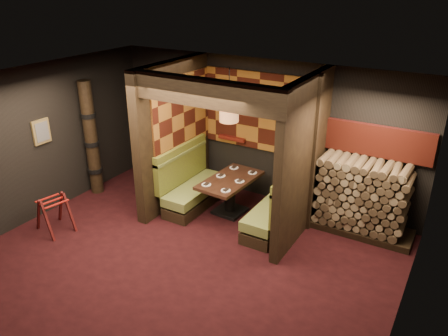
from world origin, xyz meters
The scene contains 23 objects.
floor centered at (0.00, 0.00, -0.01)m, with size 6.50×5.50×0.02m, color black.
ceiling centered at (0.00, 0.00, 2.86)m, with size 6.50×5.50×0.02m, color black.
wall_back centered at (0.00, 2.76, 1.43)m, with size 6.50×0.02×2.85m, color black.
wall_front centered at (0.00, -2.76, 1.43)m, with size 6.50×0.02×2.85m, color black.
wall_left centered at (-3.26, 0.00, 1.43)m, with size 0.02×5.50×2.85m, color black.
wall_right centered at (3.26, 0.00, 1.43)m, with size 0.02×5.50×2.85m, color black.
partition_left centered at (-1.35, 1.65, 1.43)m, with size 0.20×2.20×2.85m, color black.
partition_right centered at (1.30, 1.70, 1.43)m, with size 0.15×2.10×2.85m, color black.
header_beam centered at (-0.02, 0.70, 2.63)m, with size 2.85×0.18×0.44m, color black.
tapa_back_panel centered at (-0.02, 2.71, 1.82)m, with size 2.40×0.06×1.55m, color #975D20.
tapa_side_panel centered at (-1.23, 1.82, 1.85)m, with size 0.04×1.85×1.45m, color #975D20.
lacquer_shelf centered at (-0.60, 2.65, 1.18)m, with size 0.60×0.12×0.07m, color #5E1610.
booth_bench_left centered at (-0.96, 1.65, 0.40)m, with size 0.68×1.60×1.14m.
booth_bench_right centered at (0.93, 1.65, 0.40)m, with size 0.68×1.60×1.14m.
dining_table centered at (-0.14, 1.76, 0.49)m, with size 0.83×1.41×0.72m.
place_settings centered at (-0.14, 1.76, 0.73)m, with size 0.67×1.14×0.03m.
pendant_lamp centered at (-0.14, 1.71, 2.10)m, with size 0.34×0.34×0.98m.
framed_picture centered at (-3.22, 0.10, 1.62)m, with size 0.05×0.36×0.46m.
luggage_rack centered at (-2.54, -0.42, 0.36)m, with size 0.75×0.60×0.73m.
totem_column centered at (-3.05, 1.10, 1.19)m, with size 0.31×0.31×2.40m.
firewood_stack centered at (2.29, 2.35, 0.68)m, with size 1.73×0.70×1.36m.
mosaic_header centered at (2.29, 2.68, 1.64)m, with size 1.83×0.10×0.56m, color maroon.
bay_front_post centered at (1.39, 1.96, 1.43)m, with size 0.08×0.08×2.85m, color black.
Camera 1 is at (3.58, -4.77, 4.25)m, focal length 35.00 mm.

